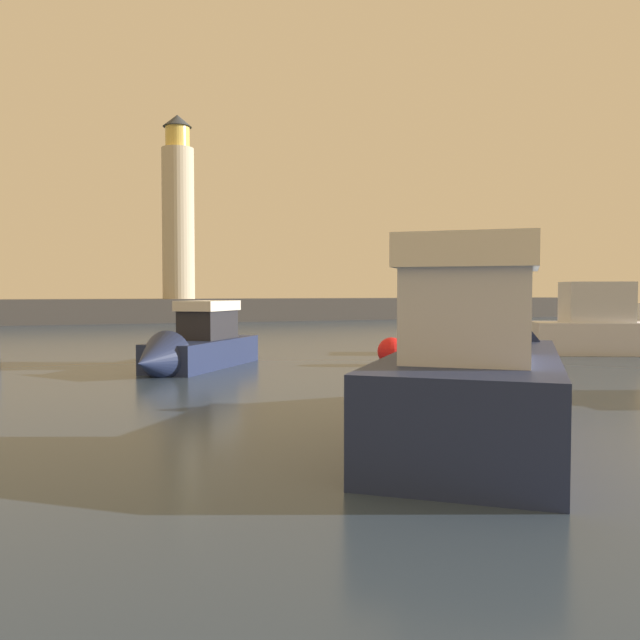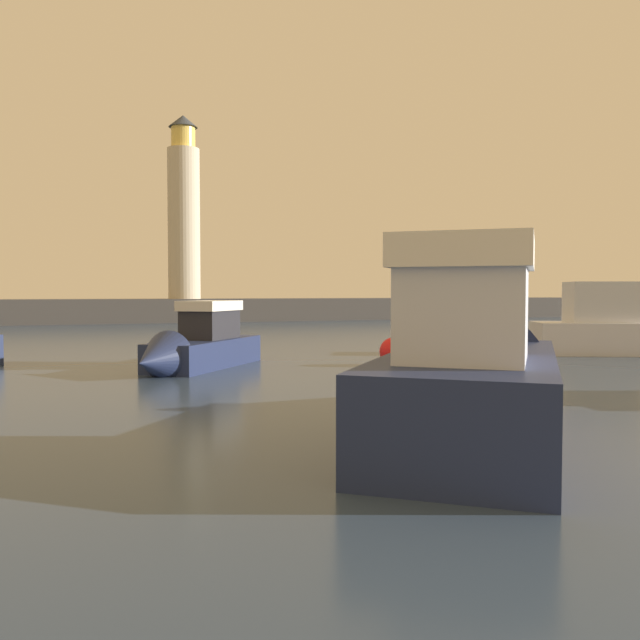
% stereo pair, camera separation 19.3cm
% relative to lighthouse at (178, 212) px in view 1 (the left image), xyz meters
% --- Properties ---
extents(ground_plane, '(220.00, 220.00, 0.00)m').
position_rel_lighthouse_xyz_m(ground_plane, '(-1.26, -26.77, -9.00)').
color(ground_plane, '#2D3D51').
extents(breakwater, '(79.13, 4.20, 1.90)m').
position_rel_lighthouse_xyz_m(breakwater, '(-1.26, -0.00, -8.05)').
color(breakwater, '#423F3D').
rests_on(breakwater, ground_plane).
extents(lighthouse, '(2.61, 2.61, 14.99)m').
position_rel_lighthouse_xyz_m(lighthouse, '(0.00, 0.00, 0.00)').
color(lighthouse, beige).
rests_on(lighthouse, breakwater).
extents(motorboat_0, '(5.26, 6.03, 2.52)m').
position_rel_lighthouse_xyz_m(motorboat_0, '(-4.50, -33.76, -8.29)').
color(motorboat_0, '#1E284C').
rests_on(motorboat_0, ground_plane).
extents(motorboat_3, '(7.38, 8.42, 3.75)m').
position_rel_lighthouse_xyz_m(motorboat_3, '(-1.08, -44.65, -7.98)').
color(motorboat_3, '#1E284C').
rests_on(motorboat_3, ground_plane).
extents(motorboat_5, '(8.15, 5.13, 3.22)m').
position_rel_lighthouse_xyz_m(motorboat_5, '(12.93, -34.64, -8.05)').
color(motorboat_5, silver).
rests_on(motorboat_5, ground_plane).
extents(mooring_buoy, '(0.95, 0.95, 0.95)m').
position_rel_lighthouse_xyz_m(mooring_buoy, '(1.98, -34.98, -8.53)').
color(mooring_buoy, red).
rests_on(mooring_buoy, ground_plane).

